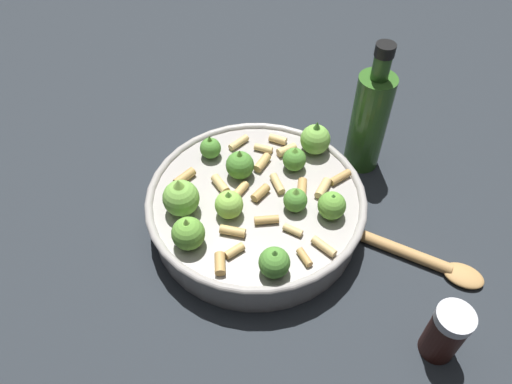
{
  "coord_description": "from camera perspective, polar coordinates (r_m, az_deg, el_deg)",
  "views": [
    {
      "loc": [
        -0.4,
        0.13,
        0.55
      ],
      "look_at": [
        0.0,
        0.0,
        0.06
      ],
      "focal_mm": 34.0,
      "sensor_mm": 36.0,
      "label": 1
    }
  ],
  "objects": [
    {
      "name": "cooking_pan",
      "position": [
        0.66,
        -0.06,
        -1.56
      ],
      "size": [
        0.3,
        0.3,
        0.11
      ],
      "color": "#9E9993",
      "rests_on": "ground"
    },
    {
      "name": "wooden_spoon",
      "position": [
        0.68,
        16.75,
        -6.67
      ],
      "size": [
        0.19,
        0.19,
        0.02
      ],
      "color": "#B2844C",
      "rests_on": "ground"
    },
    {
      "name": "ground_plane",
      "position": [
        0.69,
        0.0,
        -3.42
      ],
      "size": [
        2.4,
        2.4,
        0.0
      ],
      "primitive_type": "plane",
      "color": "#23282D"
    },
    {
      "name": "pepper_shaker",
      "position": [
        0.59,
        21.4,
        -15.15
      ],
      "size": [
        0.04,
        0.04,
        0.08
      ],
      "color": "#33140F",
      "rests_on": "ground"
    },
    {
      "name": "olive_oil_bottle",
      "position": [
        0.73,
        13.19,
        8.29
      ],
      "size": [
        0.05,
        0.05,
        0.21
      ],
      "color": "#336023",
      "rests_on": "ground"
    }
  ]
}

